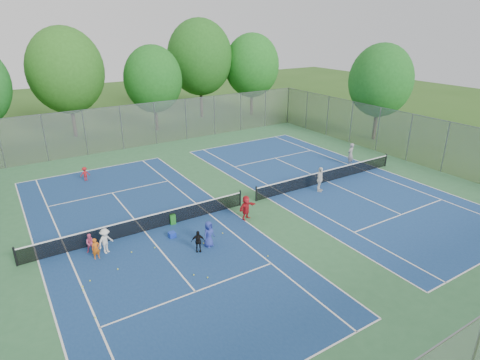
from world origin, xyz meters
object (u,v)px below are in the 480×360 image
(net_right, at_px, (328,176))
(instructor, at_px, (350,154))
(net_left, at_px, (144,224))
(ball_hopper, at_px, (173,219))
(ball_crate, at_px, (172,235))

(net_right, height_order, instructor, instructor)
(net_left, bearing_deg, ball_hopper, 0.02)
(net_right, xyz_separation_m, ball_hopper, (-12.27, 0.00, -0.15))
(net_right, relative_size, ball_hopper, 21.07)
(net_left, distance_m, ball_crate, 1.80)
(net_left, height_order, instructor, instructor)
(net_right, distance_m, instructor, 4.53)
(net_left, relative_size, ball_hopper, 21.07)
(net_left, height_order, ball_crate, net_left)
(ball_hopper, xyz_separation_m, instructor, (16.42, 1.77, 0.62))
(ball_crate, relative_size, ball_hopper, 0.58)
(net_left, distance_m, instructor, 18.24)
(ball_crate, distance_m, instructor, 17.39)
(net_right, bearing_deg, ball_hopper, 180.00)
(instructor, bearing_deg, ball_hopper, -8.95)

